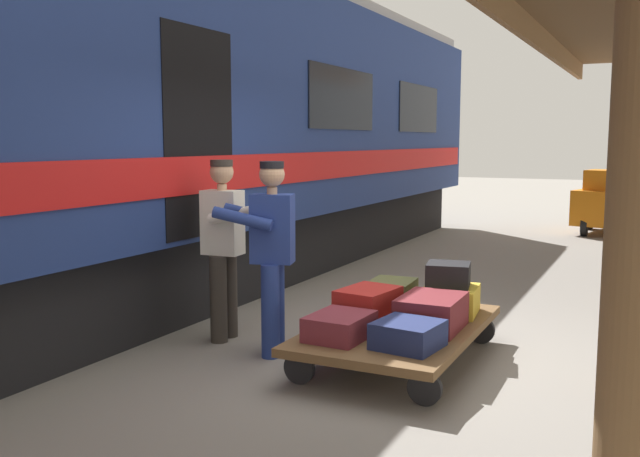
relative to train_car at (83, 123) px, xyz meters
name	(u,v)px	position (x,y,z in m)	size (l,w,h in m)	color
ground_plane	(407,359)	(-3.63, 0.00, -2.06)	(60.00, 60.00, 0.00)	gray
train_car	(83,123)	(0.00, 0.00, 0.00)	(3.02, 19.11, 4.00)	navy
luggage_cart	(399,330)	(-3.58, 0.09, -1.78)	(1.26, 2.14, 0.32)	brown
suitcase_yellow_case	(451,300)	(-3.86, -0.50, -1.61)	(0.47, 0.52, 0.25)	gold
suitcase_navy_fabric	(408,335)	(-3.86, 0.68, -1.64)	(0.46, 0.46, 0.20)	navy
suitcase_olive_duffel	(392,294)	(-3.30, -0.50, -1.61)	(0.39, 0.46, 0.25)	brown
suitcase_maroon_trunk	(431,312)	(-3.86, 0.09, -1.60)	(0.48, 0.63, 0.28)	maroon
suitcase_burgundy_valise	(340,326)	(-3.30, 0.68, -1.64)	(0.42, 0.54, 0.19)	maroon
suitcase_red_plastic	(368,305)	(-3.30, 0.09, -1.59)	(0.40, 0.54, 0.29)	#AD231E
suitcase_black_hardshell	(448,275)	(-3.83, -0.51, -1.39)	(0.38, 0.36, 0.21)	black
porter_in_overalls	(270,251)	(-2.49, 0.37, -1.14)	(0.73, 0.55, 1.70)	navy
porter_by_door	(225,243)	(-1.88, 0.17, -1.14)	(0.69, 0.46, 1.70)	#332D28
baggage_tug	(612,203)	(-4.64, -9.55, -1.43)	(1.46, 1.91, 1.30)	orange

